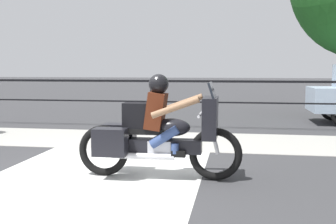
{
  "coord_description": "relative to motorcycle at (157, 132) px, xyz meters",
  "views": [
    {
      "loc": [
        2.25,
        -5.72,
        1.62
      ],
      "look_at": [
        1.19,
        0.82,
        0.92
      ],
      "focal_mm": 45.0,
      "sensor_mm": 36.0,
      "label": 1
    }
  ],
  "objects": [
    {
      "name": "ground_plane",
      "position": [
        -1.12,
        -0.25,
        -0.68
      ],
      "size": [
        120.0,
        120.0,
        0.0
      ],
      "primitive_type": "plane",
      "color": "#38383A"
    },
    {
      "name": "sidewalk_band",
      "position": [
        -1.12,
        3.15,
        -0.68
      ],
      "size": [
        44.0,
        2.4,
        0.01
      ],
      "primitive_type": "cube",
      "color": "#A8A59E",
      "rests_on": "ground"
    },
    {
      "name": "crosswalk_band",
      "position": [
        -0.91,
        -0.45,
        -0.68
      ],
      "size": [
        3.13,
        6.0,
        0.01
      ],
      "primitive_type": "cube",
      "color": "silver",
      "rests_on": "ground"
    },
    {
      "name": "fence_railing",
      "position": [
        -1.12,
        5.07,
        0.33
      ],
      "size": [
        36.0,
        0.05,
        1.29
      ],
      "color": "black",
      "rests_on": "ground"
    },
    {
      "name": "motorcycle",
      "position": [
        0.0,
        0.0,
        0.0
      ],
      "size": [
        2.43,
        0.76,
        1.53
      ],
      "rotation": [
        0.0,
        0.0,
        -0.02
      ],
      "color": "black",
      "rests_on": "ground"
    }
  ]
}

